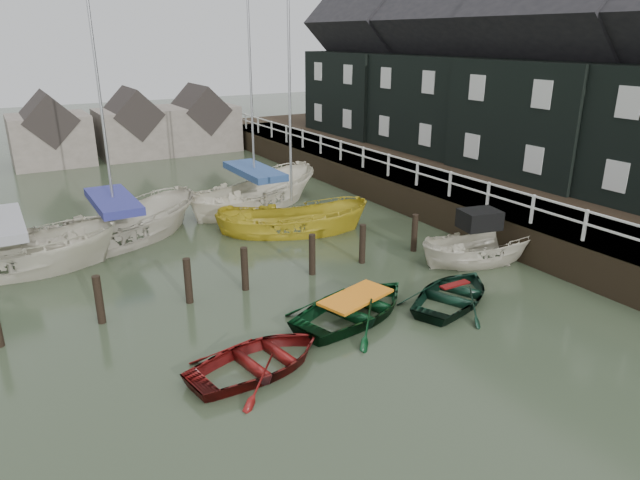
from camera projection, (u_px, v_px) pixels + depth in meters
ground at (328, 319)px, 15.96m from camera, size 120.00×120.00×0.00m
pier at (387, 180)px, 28.35m from camera, size 3.04×32.00×2.70m
land_strip at (468, 180)px, 31.22m from camera, size 14.00×38.00×1.50m
quay_houses at (497, 74)px, 28.20m from camera, size 6.52×28.14×10.01m
mooring_pilings at (248, 274)px, 17.69m from camera, size 13.72×0.22×1.80m
far_sheds at (131, 128)px, 36.82m from camera, size 14.00×4.08×4.39m
rowboat_red at (261, 368)px, 13.60m from camera, size 4.00×3.14×0.75m
rowboat_green at (355, 316)px, 16.11m from camera, size 4.81×4.00×0.86m
rowboat_dkgreen at (453, 301)px, 17.02m from camera, size 4.38×3.86×0.75m
motorboat at (480, 260)px, 19.96m from camera, size 4.83×2.62×2.73m
sailboat_a at (8, 269)px, 19.21m from camera, size 7.66×4.29×10.98m
sailboat_b at (118, 241)px, 21.87m from camera, size 7.65×5.05×11.53m
sailboat_c at (292, 231)px, 23.07m from camera, size 6.51×4.55×10.78m
sailboat_d at (256, 205)px, 26.44m from camera, size 7.82×4.99×11.73m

